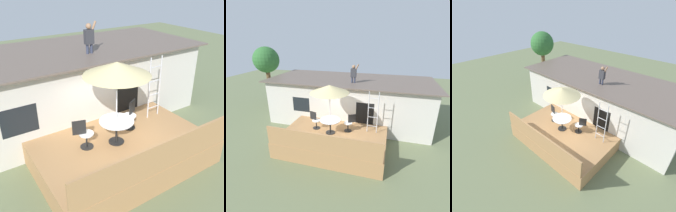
# 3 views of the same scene
# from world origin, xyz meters

# --- Properties ---
(ground_plane) EXTENTS (40.00, 40.00, 0.00)m
(ground_plane) POSITION_xyz_m (0.00, 0.00, 0.00)
(ground_plane) COLOR #66704C
(house) EXTENTS (10.50, 4.50, 2.88)m
(house) POSITION_xyz_m (0.00, 3.60, 1.44)
(house) COLOR beige
(house) RESTS_ON ground
(deck) EXTENTS (5.28, 3.47, 0.80)m
(deck) POSITION_xyz_m (0.00, 0.00, 0.40)
(deck) COLOR #A87A4C
(deck) RESTS_ON ground
(deck_railing) EXTENTS (5.18, 0.08, 0.90)m
(deck_railing) POSITION_xyz_m (0.00, -1.69, 1.25)
(deck_railing) COLOR #A87A4C
(deck_railing) RESTS_ON deck
(patio_table) EXTENTS (1.04, 1.04, 0.74)m
(patio_table) POSITION_xyz_m (-0.18, 0.06, 1.39)
(patio_table) COLOR black
(patio_table) RESTS_ON deck
(patio_umbrella) EXTENTS (1.90, 1.90, 2.54)m
(patio_umbrella) POSITION_xyz_m (-0.18, 0.06, 3.15)
(patio_umbrella) COLOR silver
(patio_umbrella) RESTS_ON deck
(step_ladder) EXTENTS (0.52, 0.04, 2.20)m
(step_ladder) POSITION_xyz_m (1.86, 0.73, 1.90)
(step_ladder) COLOR silver
(step_ladder) RESTS_ON deck
(person_figure) EXTENTS (0.47, 0.20, 1.11)m
(person_figure) POSITION_xyz_m (0.43, 2.68, 3.49)
(person_figure) COLOR #33384C
(person_figure) RESTS_ON house
(patio_chair_left) EXTENTS (0.61, 0.44, 0.92)m
(patio_chair_left) POSITION_xyz_m (-1.13, 0.35, 1.26)
(patio_chair_left) COLOR black
(patio_chair_left) RESTS_ON deck
(patio_chair_right) EXTENTS (0.58, 0.44, 0.92)m
(patio_chair_right) POSITION_xyz_m (0.71, 0.54, 1.26)
(patio_chair_right) COLOR black
(patio_chair_right) RESTS_ON deck
(backyard_tree) EXTENTS (2.00, 2.00, 4.76)m
(backyard_tree) POSITION_xyz_m (-6.99, 4.60, 3.67)
(backyard_tree) COLOR brown
(backyard_tree) RESTS_ON ground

